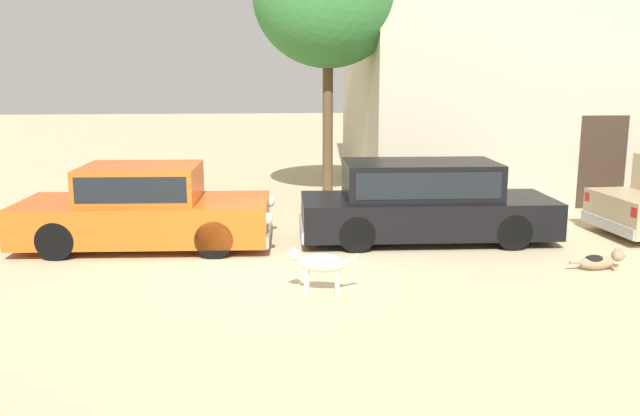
{
  "coord_description": "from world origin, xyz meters",
  "views": [
    {
      "loc": [
        -0.01,
        -10.42,
        3.07
      ],
      "look_at": [
        0.91,
        0.2,
        0.9
      ],
      "focal_mm": 37.87,
      "sensor_mm": 36.0,
      "label": 1
    }
  ],
  "objects_px": {
    "parked_sedan_nearest": "(144,207)",
    "stray_dog_tan": "(601,261)",
    "stray_dog_spotted": "(318,264)",
    "parked_sedan_second": "(424,200)"
  },
  "relations": [
    {
      "from": "parked_sedan_nearest",
      "to": "stray_dog_spotted",
      "type": "relative_size",
      "value": 4.36
    },
    {
      "from": "stray_dog_spotted",
      "to": "stray_dog_tan",
      "type": "bearing_deg",
      "value": -158.29
    },
    {
      "from": "parked_sedan_nearest",
      "to": "parked_sedan_second",
      "type": "relative_size",
      "value": 0.96
    },
    {
      "from": "stray_dog_tan",
      "to": "parked_sedan_second",
      "type": "bearing_deg",
      "value": 133.77
    },
    {
      "from": "parked_sedan_nearest",
      "to": "stray_dog_spotted",
      "type": "height_order",
      "value": "parked_sedan_nearest"
    },
    {
      "from": "parked_sedan_second",
      "to": "stray_dog_tan",
      "type": "height_order",
      "value": "parked_sedan_second"
    },
    {
      "from": "parked_sedan_nearest",
      "to": "stray_dog_tan",
      "type": "height_order",
      "value": "parked_sedan_nearest"
    },
    {
      "from": "stray_dog_tan",
      "to": "parked_sedan_nearest",
      "type": "bearing_deg",
      "value": 159.69
    },
    {
      "from": "parked_sedan_second",
      "to": "stray_dog_spotted",
      "type": "bearing_deg",
      "value": -125.16
    },
    {
      "from": "parked_sedan_nearest",
      "to": "stray_dog_spotted",
      "type": "distance_m",
      "value": 4.08
    }
  ]
}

